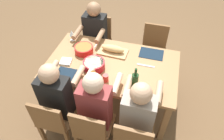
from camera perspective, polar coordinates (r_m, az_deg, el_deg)
ground_plane at (r=3.23m, az=0.00°, el=-7.98°), size 8.00×8.00×0.00m
dining_table at (r=2.74m, az=0.00°, el=0.42°), size 1.68×0.99×0.74m
chair_near_right at (r=2.34m, az=5.83°, el=-18.50°), size 0.40×0.40×0.85m
diner_near_right at (r=2.25m, az=7.17°, el=-11.95°), size 0.41×0.53×1.20m
chair_near_center at (r=2.40m, az=-5.46°, el=-15.87°), size 0.40×0.40×0.85m
diner_near_center at (r=2.31m, az=-4.28°, el=-9.44°), size 0.41×0.53×1.20m
chair_far_right at (r=3.42m, az=11.27°, el=6.05°), size 0.40×0.40×0.85m
chair_near_left at (r=2.54m, az=-15.57°, el=-12.94°), size 0.40×0.40×0.85m
diner_near_left at (r=2.46m, az=-14.60°, el=-6.83°), size 0.41×0.53×1.20m
chair_far_left at (r=3.56m, az=-3.68°, el=8.63°), size 0.40×0.40×0.85m
diner_far_left at (r=3.30m, az=-4.86°, el=9.85°), size 0.41×0.53×1.20m
serving_bowl_pasta at (r=2.60m, az=-4.96°, el=1.54°), size 0.27×0.27×0.10m
serving_bowl_fruit at (r=2.86m, az=-7.74°, el=5.73°), size 0.25×0.25×0.09m
cutting_board at (r=2.85m, az=0.22°, el=5.02°), size 0.41×0.24×0.02m
bread_loaf at (r=2.82m, az=0.22°, el=5.89°), size 0.32×0.12×0.09m
wine_bottle at (r=2.34m, az=6.28°, el=-2.91°), size 0.08×0.08×0.29m
beer_bottle at (r=2.35m, az=-5.08°, el=-2.51°), size 0.06×0.06×0.22m
wine_glass at (r=3.07m, az=-10.99°, el=9.82°), size 0.08×0.08×0.17m
cup_near_center at (r=2.44m, az=-1.77°, el=-2.25°), size 0.07×0.07×0.10m
placemat_far_right at (r=2.88m, az=10.75°, el=4.42°), size 0.32×0.23×0.01m
placemat_near_left at (r=2.59m, az=-11.93°, el=-1.31°), size 0.32×0.23×0.01m
fork_far_left at (r=3.01m, az=-4.24°, el=7.08°), size 0.03×0.17×0.01m
carving_knife at (r=2.69m, az=9.25°, el=1.21°), size 0.23×0.02×0.01m
napkin_stack at (r=2.77m, az=-12.54°, el=2.29°), size 0.16×0.16×0.02m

